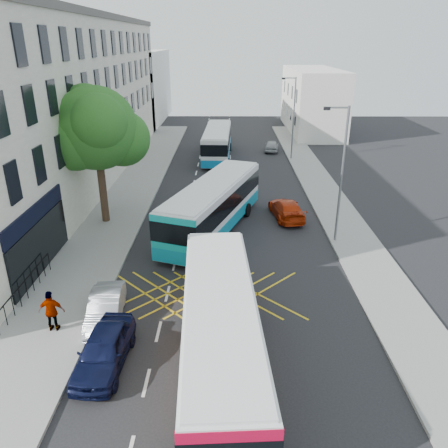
{
  "coord_description": "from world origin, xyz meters",
  "views": [
    {
      "loc": [
        -0.29,
        -12.26,
        11.42
      ],
      "look_at": [
        -0.47,
        9.57,
        2.2
      ],
      "focal_mm": 35.0,
      "sensor_mm": 36.0,
      "label": 1
    }
  ],
  "objects_px": {
    "parked_car_blue": "(104,350)",
    "red_hatchback": "(287,209)",
    "bus_mid": "(213,206)",
    "lamp_near": "(341,169)",
    "street_tree": "(96,129)",
    "bus_near": "(220,332)",
    "bus_far": "(217,143)",
    "distant_car_silver": "(272,146)",
    "pedestrian_far": "(52,311)",
    "lamp_far": "(293,114)",
    "parked_car_silver": "(106,308)",
    "distant_car_grey": "(220,136)"
  },
  "relations": [
    {
      "from": "pedestrian_far",
      "to": "parked_car_blue",
      "type": "bearing_deg",
      "value": 142.44
    },
    {
      "from": "lamp_far",
      "to": "distant_car_grey",
      "type": "xyz_separation_m",
      "value": [
        -7.38,
        9.33,
        -4.03
      ]
    },
    {
      "from": "bus_far",
      "to": "parked_car_silver",
      "type": "bearing_deg",
      "value": -96.48
    },
    {
      "from": "distant_car_grey",
      "to": "parked_car_blue",
      "type": "bearing_deg",
      "value": -94.35
    },
    {
      "from": "street_tree",
      "to": "distant_car_silver",
      "type": "xyz_separation_m",
      "value": [
        13.13,
        20.76,
        -5.69
      ]
    },
    {
      "from": "red_hatchback",
      "to": "pedestrian_far",
      "type": "bearing_deg",
      "value": 41.48
    },
    {
      "from": "distant_car_grey",
      "to": "parked_car_silver",
      "type": "bearing_deg",
      "value": -95.81
    },
    {
      "from": "bus_near",
      "to": "parked_car_silver",
      "type": "distance_m",
      "value": 6.0
    },
    {
      "from": "bus_far",
      "to": "parked_car_blue",
      "type": "distance_m",
      "value": 31.95
    },
    {
      "from": "bus_mid",
      "to": "parked_car_blue",
      "type": "relative_size",
      "value": 2.85
    },
    {
      "from": "parked_car_blue",
      "to": "red_hatchback",
      "type": "xyz_separation_m",
      "value": [
        8.71,
        15.04,
        -0.05
      ]
    },
    {
      "from": "lamp_far",
      "to": "bus_near",
      "type": "xyz_separation_m",
      "value": [
        -6.74,
        -31.23,
        -2.96
      ]
    },
    {
      "from": "red_hatchback",
      "to": "pedestrian_far",
      "type": "distance_m",
      "value": 17.33
    },
    {
      "from": "bus_far",
      "to": "distant_car_silver",
      "type": "xyz_separation_m",
      "value": [
        5.98,
        3.05,
        -1.01
      ]
    },
    {
      "from": "lamp_near",
      "to": "bus_near",
      "type": "distance_m",
      "value": 13.42
    },
    {
      "from": "lamp_near",
      "to": "distant_car_silver",
      "type": "relative_size",
      "value": 2.25
    },
    {
      "from": "bus_near",
      "to": "bus_mid",
      "type": "bearing_deg",
      "value": 89.61
    },
    {
      "from": "bus_near",
      "to": "parked_car_silver",
      "type": "relative_size",
      "value": 2.98
    },
    {
      "from": "bus_mid",
      "to": "lamp_near",
      "type": "bearing_deg",
      "value": 6.84
    },
    {
      "from": "bus_near",
      "to": "parked_car_blue",
      "type": "height_order",
      "value": "bus_near"
    },
    {
      "from": "street_tree",
      "to": "bus_mid",
      "type": "relative_size",
      "value": 0.75
    },
    {
      "from": "bus_far",
      "to": "lamp_far",
      "type": "bearing_deg",
      "value": -3.26
    },
    {
      "from": "bus_mid",
      "to": "red_hatchback",
      "type": "distance_m",
      "value": 5.6
    },
    {
      "from": "bus_far",
      "to": "pedestrian_far",
      "type": "bearing_deg",
      "value": -99.86
    },
    {
      "from": "bus_far",
      "to": "parked_car_blue",
      "type": "relative_size",
      "value": 2.67
    },
    {
      "from": "lamp_far",
      "to": "parked_car_blue",
      "type": "relative_size",
      "value": 1.94
    },
    {
      "from": "lamp_far",
      "to": "bus_mid",
      "type": "xyz_separation_m",
      "value": [
        -7.39,
        -18.31,
        -2.91
      ]
    },
    {
      "from": "parked_car_silver",
      "to": "pedestrian_far",
      "type": "bearing_deg",
      "value": -160.13
    },
    {
      "from": "street_tree",
      "to": "bus_near",
      "type": "bearing_deg",
      "value": -60.69
    },
    {
      "from": "parked_car_silver",
      "to": "red_hatchback",
      "type": "distance_m",
      "value": 15.37
    },
    {
      "from": "street_tree",
      "to": "bus_mid",
      "type": "bearing_deg",
      "value": -9.86
    },
    {
      "from": "bus_far",
      "to": "bus_mid",
      "type": "bearing_deg",
      "value": -87.62
    },
    {
      "from": "lamp_near",
      "to": "pedestrian_far",
      "type": "xyz_separation_m",
      "value": [
        -13.75,
        -9.1,
        -3.54
      ]
    },
    {
      "from": "parked_car_silver",
      "to": "bus_near",
      "type": "bearing_deg",
      "value": -36.79
    },
    {
      "from": "bus_far",
      "to": "distant_car_grey",
      "type": "height_order",
      "value": "bus_far"
    },
    {
      "from": "lamp_near",
      "to": "bus_mid",
      "type": "bearing_deg",
      "value": 167.09
    },
    {
      "from": "lamp_near",
      "to": "parked_car_blue",
      "type": "distance_m",
      "value": 16.15
    },
    {
      "from": "bus_mid",
      "to": "parked_car_silver",
      "type": "xyz_separation_m",
      "value": [
        -4.41,
        -9.86,
        -1.08
      ]
    },
    {
      "from": "lamp_far",
      "to": "parked_car_blue",
      "type": "distance_m",
      "value": 33.22
    },
    {
      "from": "red_hatchback",
      "to": "distant_car_grey",
      "type": "xyz_separation_m",
      "value": [
        -4.99,
        25.35,
        -0.06
      ]
    },
    {
      "from": "bus_far",
      "to": "pedestrian_far",
      "type": "relative_size",
      "value": 5.96
    },
    {
      "from": "parked_car_blue",
      "to": "lamp_near",
      "type": "bearing_deg",
      "value": 47.64
    },
    {
      "from": "red_hatchback",
      "to": "distant_car_silver",
      "type": "distance_m",
      "value": 19.77
    },
    {
      "from": "distant_car_grey",
      "to": "distant_car_silver",
      "type": "xyz_separation_m",
      "value": [
        5.81,
        -5.6,
        0.02
      ]
    },
    {
      "from": "distant_car_silver",
      "to": "street_tree",
      "type": "bearing_deg",
      "value": 65.28
    },
    {
      "from": "lamp_far",
      "to": "bus_far",
      "type": "distance_m",
      "value": 8.15
    },
    {
      "from": "bus_far",
      "to": "pedestrian_far",
      "type": "height_order",
      "value": "bus_far"
    },
    {
      "from": "lamp_far",
      "to": "pedestrian_far",
      "type": "bearing_deg",
      "value": -115.29
    },
    {
      "from": "distant_car_silver",
      "to": "pedestrian_far",
      "type": "bearing_deg",
      "value": 77.25
    },
    {
      "from": "lamp_far",
      "to": "pedestrian_far",
      "type": "xyz_separation_m",
      "value": [
        -13.75,
        -29.1,
        -3.54
      ]
    }
  ]
}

